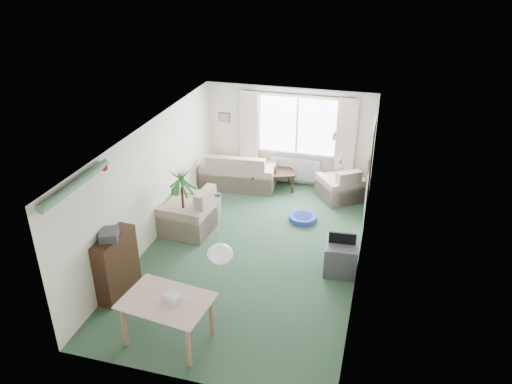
% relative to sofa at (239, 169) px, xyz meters
% --- Properties ---
extents(ground, '(6.50, 6.50, 0.00)m').
position_rel_sofa_xyz_m(ground, '(1.10, -2.75, -0.44)').
color(ground, '#2A4630').
extents(window, '(1.80, 0.03, 1.30)m').
position_rel_sofa_xyz_m(window, '(1.30, 0.48, 1.06)').
color(window, white).
extents(curtain_rod, '(2.60, 0.03, 0.03)m').
position_rel_sofa_xyz_m(curtain_rod, '(1.30, 0.40, 1.83)').
color(curtain_rod, black).
extents(curtain_left, '(0.45, 0.08, 2.00)m').
position_rel_sofa_xyz_m(curtain_left, '(0.15, 0.38, 0.83)').
color(curtain_left, beige).
extents(curtain_right, '(0.45, 0.08, 2.00)m').
position_rel_sofa_xyz_m(curtain_right, '(2.45, 0.38, 0.83)').
color(curtain_right, beige).
extents(radiator, '(1.20, 0.10, 0.55)m').
position_rel_sofa_xyz_m(radiator, '(1.30, 0.44, -0.04)').
color(radiator, white).
extents(doorway, '(0.03, 0.95, 2.00)m').
position_rel_sofa_xyz_m(doorway, '(3.08, -0.55, 0.56)').
color(doorway, black).
extents(pendant_lamp, '(0.36, 0.36, 0.36)m').
position_rel_sofa_xyz_m(pendant_lamp, '(1.30, -5.05, 1.04)').
color(pendant_lamp, white).
extents(tinsel_garland, '(1.60, 1.60, 0.12)m').
position_rel_sofa_xyz_m(tinsel_garland, '(-0.82, -5.05, 1.84)').
color(tinsel_garland, '#196626').
extents(bauble_cluster_a, '(0.20, 0.20, 0.20)m').
position_rel_sofa_xyz_m(bauble_cluster_a, '(2.40, -1.85, 1.78)').
color(bauble_cluster_a, silver).
extents(bauble_cluster_b, '(0.20, 0.20, 0.20)m').
position_rel_sofa_xyz_m(bauble_cluster_b, '(2.70, -3.05, 1.78)').
color(bauble_cluster_b, silver).
extents(wall_picture_back, '(0.28, 0.03, 0.22)m').
position_rel_sofa_xyz_m(wall_picture_back, '(-0.50, 0.48, 1.11)').
color(wall_picture_back, brown).
extents(wall_picture_right, '(0.03, 0.24, 0.30)m').
position_rel_sofa_xyz_m(wall_picture_right, '(3.08, -1.55, 1.11)').
color(wall_picture_right, brown).
extents(sofa, '(1.83, 1.07, 0.88)m').
position_rel_sofa_xyz_m(sofa, '(0.00, 0.00, 0.00)').
color(sofa, beige).
rests_on(sofa, ground).
extents(armchair_corner, '(1.22, 1.21, 0.80)m').
position_rel_sofa_xyz_m(armchair_corner, '(2.45, -0.02, -0.04)').
color(armchair_corner, beige).
rests_on(armchair_corner, ground).
extents(armchair_left, '(1.09, 1.14, 0.95)m').
position_rel_sofa_xyz_m(armchair_left, '(-0.40, -2.24, 0.04)').
color(armchair_left, beige).
rests_on(armchair_left, ground).
extents(coffee_table, '(1.17, 0.90, 0.46)m').
position_rel_sofa_xyz_m(coffee_table, '(0.82, 0.00, -0.21)').
color(coffee_table, black).
rests_on(coffee_table, ground).
extents(photo_frame, '(0.12, 0.05, 0.16)m').
position_rel_sofa_xyz_m(photo_frame, '(0.89, -0.04, 0.10)').
color(photo_frame, brown).
rests_on(photo_frame, coffee_table).
extents(bookshelf, '(0.36, 0.92, 1.10)m').
position_rel_sofa_xyz_m(bookshelf, '(-0.74, -4.51, 0.11)').
color(bookshelf, black).
rests_on(bookshelf, ground).
extents(hifi_box, '(0.40, 0.43, 0.14)m').
position_rel_sofa_xyz_m(hifi_box, '(-0.74, -4.58, 0.73)').
color(hifi_box, '#37373C').
rests_on(hifi_box, bookshelf).
extents(houseplant, '(0.81, 0.81, 1.56)m').
position_rel_sofa_xyz_m(houseplant, '(-0.39, -2.47, 0.34)').
color(houseplant, '#1F5C30').
rests_on(houseplant, ground).
extents(dining_table, '(1.25, 0.92, 0.73)m').
position_rel_sofa_xyz_m(dining_table, '(0.56, -5.35, -0.08)').
color(dining_table, '#9D7955').
rests_on(dining_table, ground).
extents(gift_box, '(0.29, 0.24, 0.12)m').
position_rel_sofa_xyz_m(gift_box, '(0.64, -5.31, 0.35)').
color(gift_box, silver).
rests_on(gift_box, dining_table).
extents(tv_cube, '(0.61, 0.67, 0.57)m').
position_rel_sofa_xyz_m(tv_cube, '(2.80, -2.89, -0.15)').
color(tv_cube, '#323236').
rests_on(tv_cube, ground).
extents(pet_bed, '(0.67, 0.67, 0.12)m').
position_rel_sofa_xyz_m(pet_bed, '(1.82, -1.28, -0.38)').
color(pet_bed, navy).
rests_on(pet_bed, ground).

